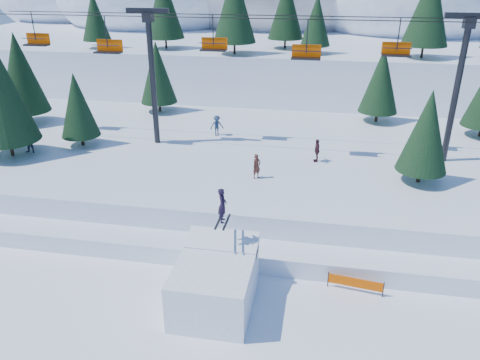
% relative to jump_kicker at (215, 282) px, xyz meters
% --- Properties ---
extents(ground, '(160.00, 160.00, 0.00)m').
position_rel_jump_kicker_xyz_m(ground, '(0.52, -2.15, -1.37)').
color(ground, white).
rests_on(ground, ground).
extents(mid_shelf, '(70.00, 22.00, 2.50)m').
position_rel_jump_kicker_xyz_m(mid_shelf, '(0.52, 15.85, -0.12)').
color(mid_shelf, white).
rests_on(mid_shelf, ground).
extents(berm, '(70.00, 6.00, 1.10)m').
position_rel_jump_kicker_xyz_m(berm, '(0.52, 5.85, -0.82)').
color(berm, white).
rests_on(berm, ground).
extents(mountain_ridge, '(119.00, 60.18, 26.46)m').
position_rel_jump_kicker_xyz_m(mountain_ridge, '(-4.57, 71.20, 8.28)').
color(mountain_ridge, white).
rests_on(mountain_ridge, ground).
extents(jump_kicker, '(3.69, 5.02, 5.77)m').
position_rel_jump_kicker_xyz_m(jump_kicker, '(0.00, 0.00, 0.00)').
color(jump_kicker, white).
rests_on(jump_kicker, ground).
extents(chairlift, '(46.00, 3.21, 10.28)m').
position_rel_jump_kicker_xyz_m(chairlift, '(1.60, 15.90, 7.96)').
color(chairlift, black).
rests_on(chairlift, mid_shelf).
extents(conifer_stand, '(65.09, 17.90, 8.88)m').
position_rel_jump_kicker_xyz_m(conifer_stand, '(2.38, 16.58, 5.56)').
color(conifer_stand, black).
rests_on(conifer_stand, mid_shelf).
extents(distant_skiers, '(31.26, 9.15, 1.84)m').
position_rel_jump_kicker_xyz_m(distant_skiers, '(-2.76, 15.11, 2.01)').
color(distant_skiers, '#213E31').
rests_on(distant_skiers, mid_shelf).
extents(banner_near, '(2.83, 0.45, 0.90)m').
position_rel_jump_kicker_xyz_m(banner_near, '(6.88, 2.34, -0.83)').
color(banner_near, black).
rests_on(banner_near, ground).
extents(banner_far, '(2.73, 0.92, 0.90)m').
position_rel_jump_kicker_xyz_m(banner_far, '(12.40, 4.44, -0.83)').
color(banner_far, black).
rests_on(banner_far, ground).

